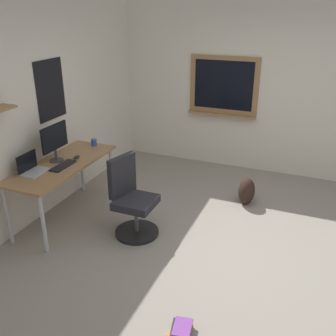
# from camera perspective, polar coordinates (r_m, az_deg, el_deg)

# --- Properties ---
(ground_plane) EXTENTS (5.20, 5.20, 0.00)m
(ground_plane) POSITION_cam_1_polar(r_m,az_deg,el_deg) (4.48, 8.39, -11.78)
(ground_plane) COLOR gray
(ground_plane) RESTS_ON ground
(wall_back) EXTENTS (5.00, 0.30, 2.60)m
(wall_back) POSITION_cam_1_polar(r_m,az_deg,el_deg) (4.99, -19.20, 7.45)
(wall_back) COLOR silver
(wall_back) RESTS_ON ground
(wall_right) EXTENTS (0.22, 5.00, 2.60)m
(wall_right) POSITION_cam_1_polar(r_m,az_deg,el_deg) (6.22, 14.65, 10.95)
(wall_right) COLOR silver
(wall_right) RESTS_ON ground
(desk) EXTENTS (1.58, 0.61, 0.75)m
(desk) POSITION_cam_1_polar(r_m,az_deg,el_deg) (4.91, -15.30, -0.10)
(desk) COLOR #997047
(desk) RESTS_ON ground
(office_chair) EXTENTS (0.52, 0.54, 0.95)m
(office_chair) POSITION_cam_1_polar(r_m,az_deg,el_deg) (4.55, -5.36, -5.01)
(office_chair) COLOR black
(office_chair) RESTS_ON ground
(laptop) EXTENTS (0.31, 0.21, 0.23)m
(laptop) POSITION_cam_1_polar(r_m,az_deg,el_deg) (4.70, -19.45, 0.01)
(laptop) COLOR #ADAFB5
(laptop) RESTS_ON desk
(monitor_primary) EXTENTS (0.46, 0.17, 0.46)m
(monitor_primary) POSITION_cam_1_polar(r_m,az_deg,el_deg) (4.87, -16.38, 3.95)
(monitor_primary) COLOR #38383D
(monitor_primary) RESTS_ON desk
(keyboard) EXTENTS (0.37, 0.13, 0.02)m
(keyboard) POSITION_cam_1_polar(r_m,az_deg,el_deg) (4.77, -15.23, 0.33)
(keyboard) COLOR black
(keyboard) RESTS_ON desk
(computer_mouse) EXTENTS (0.10, 0.06, 0.03)m
(computer_mouse) POSITION_cam_1_polar(r_m,az_deg,el_deg) (4.98, -13.34, 1.58)
(computer_mouse) COLOR #262628
(computer_mouse) RESTS_ON desk
(coffee_mug) EXTENTS (0.08, 0.08, 0.09)m
(coffee_mug) POSITION_cam_1_polar(r_m,az_deg,el_deg) (5.37, -10.86, 3.74)
(coffee_mug) COLOR #334CA5
(coffee_mug) RESTS_ON desk
(backpack) EXTENTS (0.32, 0.22, 0.36)m
(backpack) POSITION_cam_1_polar(r_m,az_deg,el_deg) (5.39, 11.51, -3.33)
(backpack) COLOR black
(backpack) RESTS_ON ground
(book_stack_on_floor) EXTENTS (0.24, 0.20, 0.08)m
(book_stack_on_floor) POSITION_cam_1_polar(r_m,az_deg,el_deg) (3.50, 1.92, -22.70)
(book_stack_on_floor) COLOR orange
(book_stack_on_floor) RESTS_ON ground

